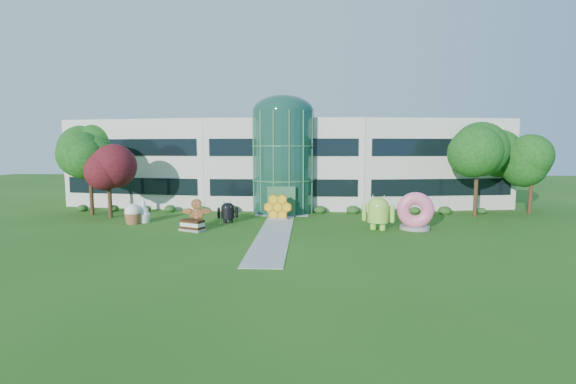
# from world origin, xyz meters

# --- Properties ---
(ground) EXTENTS (140.00, 140.00, 0.00)m
(ground) POSITION_xyz_m (0.00, 0.00, 0.00)
(ground) COLOR #215114
(ground) RESTS_ON ground
(building) EXTENTS (46.00, 15.00, 9.30)m
(building) POSITION_xyz_m (0.00, 18.00, 4.65)
(building) COLOR beige
(building) RESTS_ON ground
(atrium) EXTENTS (6.00, 6.00, 9.80)m
(atrium) POSITION_xyz_m (0.00, 12.00, 4.90)
(atrium) COLOR #194738
(atrium) RESTS_ON ground
(walkway) EXTENTS (2.40, 20.00, 0.04)m
(walkway) POSITION_xyz_m (0.00, 2.00, 0.02)
(walkway) COLOR #9E9E93
(walkway) RESTS_ON ground
(tree_red) EXTENTS (4.00, 4.00, 6.00)m
(tree_red) POSITION_xyz_m (-15.50, 7.50, 3.00)
(tree_red) COLOR #3F0C14
(tree_red) RESTS_ON ground
(trees_backdrop) EXTENTS (52.00, 8.00, 8.40)m
(trees_backdrop) POSITION_xyz_m (0.00, 13.00, 4.20)
(trees_backdrop) COLOR #0F3F11
(trees_backdrop) RESTS_ON ground
(android_green) EXTENTS (3.11, 2.63, 2.99)m
(android_green) POSITION_xyz_m (7.91, 3.05, 1.49)
(android_green) COLOR #92CF42
(android_green) RESTS_ON ground
(android_black) EXTENTS (2.08, 1.68, 2.06)m
(android_black) POSITION_xyz_m (-4.30, 5.33, 1.03)
(android_black) COLOR black
(android_black) RESTS_ON ground
(donut) EXTENTS (3.05, 1.86, 2.96)m
(donut) POSITION_xyz_m (10.82, 3.39, 1.48)
(donut) COLOR #D55176
(donut) RESTS_ON ground
(gingerbread) EXTENTS (2.50, 0.99, 2.29)m
(gingerbread) POSITION_xyz_m (-6.46, 3.49, 1.15)
(gingerbread) COLOR brown
(gingerbread) RESTS_ON ground
(ice_cream_sandwich) EXTENTS (2.18, 1.70, 0.87)m
(ice_cream_sandwich) POSITION_xyz_m (-6.36, 1.88, 0.43)
(ice_cream_sandwich) COLOR black
(ice_cream_sandwich) RESTS_ON ground
(honeycomb) EXTENTS (2.61, 0.98, 2.04)m
(honeycomb) POSITION_xyz_m (-0.21, 7.38, 1.02)
(honeycomb) COLOR yellow
(honeycomb) RESTS_ON ground
(froyo) EXTENTS (1.40, 1.40, 2.13)m
(froyo) POSITION_xyz_m (-11.54, 5.26, 1.06)
(froyo) COLOR white
(froyo) RESTS_ON ground
(cupcake) EXTENTS (1.68, 1.68, 1.71)m
(cupcake) POSITION_xyz_m (-12.17, 4.62, 0.86)
(cupcake) COLOR white
(cupcake) RESTS_ON ground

